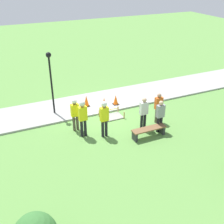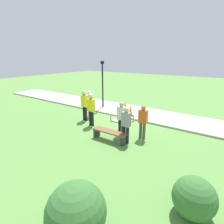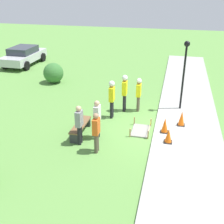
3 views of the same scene
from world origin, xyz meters
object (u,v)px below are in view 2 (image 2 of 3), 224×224
Objects in this scene: traffic_cone_near_patch at (143,113)px; worker_trainee at (90,102)px; lamppost_near at (103,77)px; worker_assistant at (91,106)px; traffic_cone_sidewalk_edge at (125,106)px; traffic_cone_far_patch at (130,111)px; worker_supervisor at (84,102)px; bystander_in_orange_shirt at (143,120)px; bystander_in_white_shirt at (126,123)px; park_bench at (109,134)px; bystander_in_gray_shirt at (121,117)px.

worker_trainee reaches higher than traffic_cone_near_patch.
lamppost_near is (0.58, -2.12, 1.36)m from worker_trainee.
traffic_cone_near_patch is at bearing 173.13° from lamppost_near.
traffic_cone_sidewalk_edge is at bearing -94.64° from worker_assistant.
traffic_cone_far_patch is 2.93m from worker_assistant.
worker_supervisor is (2.01, 2.17, 0.74)m from traffic_cone_far_patch.
bystander_in_orange_shirt is 0.94m from bystander_in_white_shirt.
worker_assistant reaches higher than worker_trainee.
bystander_in_gray_shirt is (-0.15, -0.81, 0.64)m from park_bench.
lamppost_near is at bearing -12.88° from traffic_cone_far_patch.
bystander_in_gray_shirt is 1.02× the size of bystander_in_white_shirt.
worker_supervisor is 1.02m from worker_assistant.
worker_supervisor is 3.15m from lamppost_near.
worker_supervisor reaches higher than traffic_cone_far_patch.
worker_assistant is (1.10, 2.62, 0.72)m from traffic_cone_far_patch.
lamppost_near reaches higher than park_bench.
worker_assistant is 2.78m from bystander_in_white_shirt.
bystander_in_gray_shirt is (-3.00, 0.58, -0.19)m from worker_supervisor.
bystander_in_orange_shirt is at bearing 113.85° from traffic_cone_near_patch.
park_bench is 1.70m from bystander_in_orange_shirt.
traffic_cone_sidewalk_edge is 2.64m from worker_trainee.
park_bench is 1.03× the size of bystander_in_white_shirt.
traffic_cone_far_patch is 3.72m from bystander_in_white_shirt.
lamppost_near is at bearing -75.06° from worker_supervisor.
bystander_in_gray_shirt is at bearing 117.71° from traffic_cone_sidewalk_edge.
bystander_in_white_shirt is at bearing 62.39° from bystander_in_orange_shirt.
worker_supervisor reaches higher than traffic_cone_sidewalk_edge.
traffic_cone_sidewalk_edge is at bearing -62.29° from bystander_in_gray_shirt.
traffic_cone_far_patch is at bearing -64.52° from bystander_in_white_shirt.
worker_trainee is at bearing -46.24° from worker_assistant.
worker_supervisor is at bearing -26.09° from worker_assistant.
worker_assistant reaches higher than bystander_in_white_shirt.
worker_assistant is at bearing 2.29° from bystander_in_orange_shirt.
traffic_cone_near_patch is at bearing -124.34° from worker_assistant.
traffic_cone_sidewalk_edge is 3.94m from bystander_in_gray_shirt.
bystander_in_white_shirt is at bearing 120.93° from traffic_cone_sidewalk_edge.
worker_assistant reaches higher than bystander_in_orange_shirt.
traffic_cone_near_patch is 4.14m from lamppost_near.
traffic_cone_sidewalk_edge reaches higher than traffic_cone_far_patch.
traffic_cone_near_patch is at bearing -89.86° from park_bench.
worker_assistant reaches higher than park_bench.
lamppost_near reaches higher than bystander_in_gray_shirt.
worker_assistant reaches higher than traffic_cone_near_patch.
park_bench is at bearing 17.53° from bystander_in_white_shirt.
traffic_cone_sidewalk_edge is at bearing -68.67° from park_bench.
bystander_in_gray_shirt is at bearing 109.70° from traffic_cone_far_patch.
lamppost_near is (3.75, -3.38, 1.43)m from bystander_in_gray_shirt.
park_bench is at bearing 153.99° from worker_supervisor.
bystander_in_orange_shirt is at bearing -117.61° from bystander_in_white_shirt.
traffic_cone_far_patch is 3.05m from worker_supervisor.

